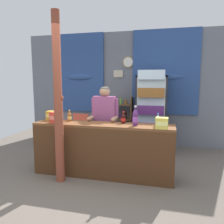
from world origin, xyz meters
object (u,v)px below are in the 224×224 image
at_px(drink_fridge, 152,108).
at_px(soda_bottle_cola, 123,118).
at_px(soda_bottle_iced_tea, 70,116).
at_px(snack_box_crackers, 56,117).
at_px(soda_bottle_water, 158,120).
at_px(plastic_lawn_chair, 78,130).
at_px(soda_bottle_grape_soda, 135,117).
at_px(shopkeeper, 105,117).
at_px(timber_post, 58,103).
at_px(snack_box_instant_noodle, 162,123).
at_px(bottle_shelf_rack, 123,121).
at_px(stall_counter, 101,146).
at_px(snack_box_choco_powder, 52,115).

relative_size(drink_fridge, soda_bottle_cola, 9.07).
distance_m(soda_bottle_iced_tea, snack_box_crackers, 0.26).
bearing_deg(soda_bottle_water, plastic_lawn_chair, 147.62).
height_order(drink_fridge, soda_bottle_water, drink_fridge).
relative_size(soda_bottle_grape_soda, snack_box_crackers, 1.65).
bearing_deg(shopkeeper, snack_box_crackers, -142.36).
xyz_separation_m(soda_bottle_cola, soda_bottle_water, (0.59, -0.06, -0.00)).
bearing_deg(plastic_lawn_chair, shopkeeper, -42.64).
relative_size(timber_post, soda_bottle_water, 13.11).
bearing_deg(snack_box_instant_noodle, shopkeeper, 150.19).
height_order(bottle_shelf_rack, soda_bottle_cola, bottle_shelf_rack).
height_order(stall_counter, soda_bottle_grape_soda, soda_bottle_grape_soda).
distance_m(bottle_shelf_rack, snack_box_choco_powder, 2.04).
bearing_deg(drink_fridge, soda_bottle_water, -82.13).
bearing_deg(snack_box_instant_noodle, stall_counter, 175.88).
relative_size(snack_box_crackers, snack_box_instant_noodle, 1.06).
relative_size(timber_post, shopkeeper, 1.76).
height_order(timber_post, soda_bottle_iced_tea, timber_post).
bearing_deg(snack_box_instant_noodle, soda_bottle_iced_tea, 170.70).
bearing_deg(soda_bottle_iced_tea, timber_post, -85.40).
xyz_separation_m(stall_counter, plastic_lawn_chair, (-0.98, 1.37, -0.06)).
distance_m(timber_post, soda_bottle_grape_soda, 1.26).
bearing_deg(plastic_lawn_chair, snack_box_choco_powder, -92.12).
height_order(drink_fridge, snack_box_choco_powder, drink_fridge).
bearing_deg(snack_box_choco_powder, drink_fridge, 39.09).
distance_m(timber_post, snack_box_instant_noodle, 1.65).
relative_size(soda_bottle_iced_tea, snack_box_instant_noodle, 1.08).
bearing_deg(soda_bottle_iced_tea, stall_counter, -16.78).
distance_m(timber_post, bottle_shelf_rack, 2.43).
bearing_deg(plastic_lawn_chair, snack_box_crackers, -83.09).
xyz_separation_m(stall_counter, snack_box_instant_noodle, (0.99, -0.07, 0.46)).
bearing_deg(snack_box_choco_powder, soda_bottle_grape_soda, -5.82).
height_order(plastic_lawn_chair, snack_box_instant_noodle, snack_box_instant_noodle).
relative_size(stall_counter, snack_box_instant_noodle, 12.79).
height_order(timber_post, plastic_lawn_chair, timber_post).
xyz_separation_m(stall_counter, shopkeeper, (-0.09, 0.55, 0.42)).
relative_size(plastic_lawn_chair, soda_bottle_water, 4.16).
distance_m(soda_bottle_grape_soda, soda_bottle_iced_tea, 1.23).
bearing_deg(soda_bottle_cola, soda_bottle_grape_soda, -34.32).
bearing_deg(snack_box_instant_noodle, timber_post, -172.12).
distance_m(plastic_lawn_chair, soda_bottle_iced_tea, 1.32).
bearing_deg(soda_bottle_grape_soda, drink_fridge, 84.39).
bearing_deg(snack_box_choco_powder, shopkeeper, 18.87).
xyz_separation_m(soda_bottle_cola, soda_bottle_iced_tea, (-0.99, -0.02, -0.00)).
distance_m(shopkeeper, soda_bottle_iced_tea, 0.67).
distance_m(soda_bottle_cola, soda_bottle_iced_tea, 0.99).
distance_m(shopkeeper, soda_bottle_water, 1.08).
bearing_deg(soda_bottle_water, soda_bottle_iced_tea, 178.69).
height_order(snack_box_choco_powder, snack_box_instant_noodle, snack_box_instant_noodle).
bearing_deg(timber_post, bottle_shelf_rack, 74.96).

